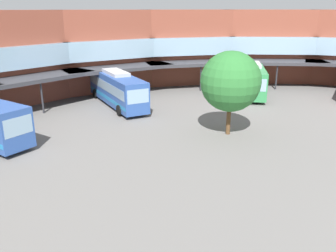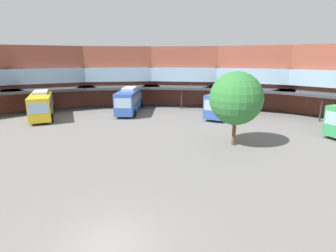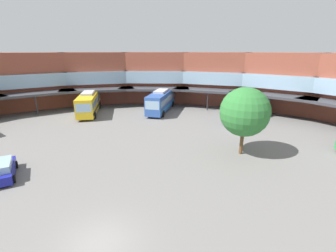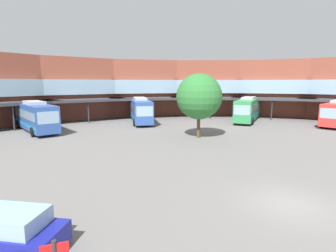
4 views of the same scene
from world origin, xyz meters
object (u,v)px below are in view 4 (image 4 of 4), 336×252
bus_5 (35,116)px  plaza_tree (199,97)px  bus_0 (248,109)px  parked_car (3,232)px  bus_1 (140,110)px

bus_5 → plaza_tree: 20.47m
bus_0 → parked_car: bearing=-4.3°
bus_1 → parked_car: bus_1 is taller
bus_5 → bus_0: bearing=67.9°
bus_1 → plaza_tree: plaza_tree is taller
plaza_tree → parked_car: bearing=-147.7°
parked_car → plaza_tree: plaza_tree is taller
bus_5 → bus_1: bearing=84.1°
bus_5 → parked_car: (-4.39, -26.18, -1.17)m
plaza_tree → bus_0: bearing=21.6°
bus_5 → plaza_tree: (14.46, -14.24, 2.61)m
bus_0 → bus_5: bus_0 is taller
bus_5 → plaza_tree: size_ratio=1.62×
bus_0 → plaza_tree: bearing=-10.6°
bus_0 → bus_1: bus_0 is taller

